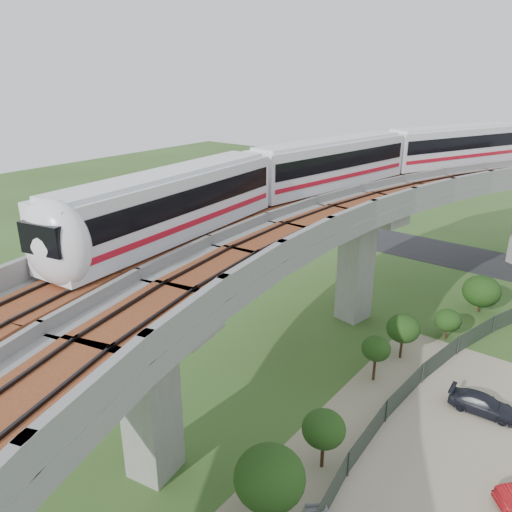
# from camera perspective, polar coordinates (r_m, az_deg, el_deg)

# --- Properties ---
(ground) EXTENTS (160.00, 160.00, 0.00)m
(ground) POSITION_cam_1_polar(r_m,az_deg,el_deg) (34.17, 1.16, -12.92)
(ground) COLOR #395220
(ground) RESTS_ON ground
(dirt_lot) EXTENTS (18.00, 26.00, 0.04)m
(dirt_lot) POSITION_cam_1_polar(r_m,az_deg,el_deg) (28.28, 23.82, -23.36)
(dirt_lot) COLOR gray
(dirt_lot) RESTS_ON ground
(asphalt_road) EXTENTS (60.00, 8.00, 0.03)m
(asphalt_road) POSITION_cam_1_polar(r_m,az_deg,el_deg) (58.64, 19.04, 0.70)
(asphalt_road) COLOR #232326
(asphalt_road) RESTS_ON ground
(viaduct) EXTENTS (19.58, 73.98, 11.40)m
(viaduct) POSITION_cam_1_polar(r_m,az_deg,el_deg) (28.13, 7.57, -0.01)
(viaduct) COLOR #99968E
(viaduct) RESTS_ON ground
(metro_train) EXTENTS (20.47, 59.05, 3.64)m
(metro_train) POSITION_cam_1_polar(r_m,az_deg,el_deg) (41.89, 17.58, 10.67)
(metro_train) COLOR white
(metro_train) RESTS_ON ground
(fence) EXTENTS (3.87, 38.73, 1.50)m
(fence) POSITION_cam_1_polar(r_m,az_deg,el_deg) (30.06, 16.97, -17.53)
(fence) COLOR #2D382D
(fence) RESTS_ON ground
(tree_1) EXTENTS (3.00, 3.00, 3.15)m
(tree_1) POSITION_cam_1_polar(r_m,az_deg,el_deg) (44.73, 24.38, -3.67)
(tree_1) COLOR #382314
(tree_1) RESTS_ON ground
(tree_2) EXTENTS (1.95, 1.95, 2.37)m
(tree_2) POSITION_cam_1_polar(r_m,az_deg,el_deg) (39.55, 21.06, -6.87)
(tree_2) COLOR #382314
(tree_2) RESTS_ON ground
(tree_3) EXTENTS (2.27, 2.27, 3.29)m
(tree_3) POSITION_cam_1_polar(r_m,az_deg,el_deg) (35.68, 16.48, -7.96)
(tree_3) COLOR #382314
(tree_3) RESTS_ON ground
(tree_4) EXTENTS (1.85, 1.85, 3.13)m
(tree_4) POSITION_cam_1_polar(r_m,az_deg,el_deg) (32.84, 13.57, -10.27)
(tree_4) COLOR #382314
(tree_4) RESTS_ON ground
(tree_5) EXTENTS (2.18, 2.18, 3.29)m
(tree_5) POSITION_cam_1_polar(r_m,az_deg,el_deg) (26.04, 7.74, -19.00)
(tree_5) COLOR #382314
(tree_5) RESTS_ON ground
(tree_6) EXTENTS (3.12, 3.12, 3.88)m
(tree_6) POSITION_cam_1_polar(r_m,az_deg,el_deg) (23.25, 1.57, -24.00)
(tree_6) COLOR #382314
(tree_6) RESTS_ON ground
(car_dark) EXTENTS (3.88, 1.79, 1.10)m
(car_dark) POSITION_cam_1_polar(r_m,az_deg,el_deg) (33.03, 24.51, -15.14)
(car_dark) COLOR black
(car_dark) RESTS_ON dirt_lot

